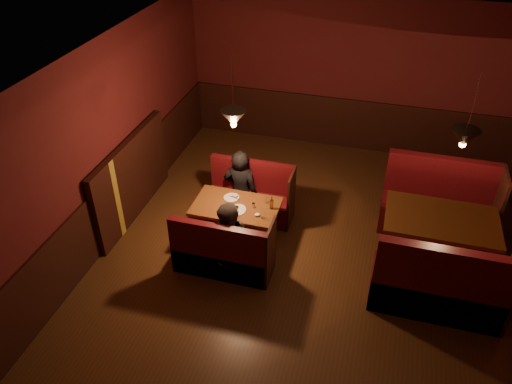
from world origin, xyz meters
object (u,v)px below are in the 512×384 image
(main_table, at_px, (237,214))
(second_bench_near, at_px, (439,290))
(diner_a, at_px, (240,174))
(second_table, at_px, (439,231))
(diner_b, at_px, (231,229))
(main_bench_near, at_px, (223,256))
(second_bench_far, at_px, (437,208))
(main_bench_far, at_px, (251,199))

(main_table, bearing_deg, second_bench_near, -12.67)
(second_bench_near, xyz_separation_m, diner_a, (-3.00, 1.32, 0.38))
(second_table, height_order, second_bench_near, second_bench_near)
(main_table, relative_size, diner_b, 0.86)
(main_table, height_order, diner_b, diner_b)
(second_bench_near, relative_size, diner_b, 1.14)
(diner_b, bearing_deg, main_table, 90.23)
(main_table, xyz_separation_m, second_bench_near, (2.83, -0.64, -0.14))
(main_bench_near, bearing_deg, second_bench_near, 1.29)
(main_table, xyz_separation_m, main_bench_near, (0.01, -0.70, -0.22))
(second_bench_far, xyz_separation_m, second_bench_near, (0.00, -1.77, 0.00))
(main_bench_near, height_order, second_bench_near, second_bench_near)
(second_table, distance_m, diner_b, 2.83)
(second_bench_far, distance_m, diner_b, 3.25)
(main_bench_near, relative_size, diner_b, 0.94)
(main_bench_far, distance_m, second_bench_far, 2.85)
(main_table, height_order, second_bench_near, second_bench_near)
(main_table, bearing_deg, main_bench_far, 88.83)
(second_bench_far, distance_m, second_bench_near, 1.77)
(second_table, bearing_deg, second_bench_far, 87.80)
(second_bench_near, distance_m, diner_a, 3.30)
(second_bench_far, bearing_deg, second_bench_near, -90.00)
(second_table, distance_m, second_bench_near, 0.92)
(main_bench_near, bearing_deg, second_bench_far, 33.03)
(second_bench_far, bearing_deg, main_bench_far, -171.29)
(second_bench_near, bearing_deg, second_bench_far, 90.00)
(main_table, relative_size, main_bench_near, 0.91)
(second_bench_far, bearing_deg, diner_b, -147.43)
(main_bench_near, xyz_separation_m, second_bench_far, (2.82, 1.83, 0.08))
(diner_a, xyz_separation_m, diner_b, (0.27, -1.30, -0.03))
(second_table, relative_size, second_bench_near, 0.90)
(second_table, xyz_separation_m, second_bench_far, (0.03, 0.88, -0.25))
(main_bench_far, height_order, second_table, main_bench_far)
(second_bench_near, bearing_deg, main_bench_far, 154.62)
(diner_a, distance_m, diner_b, 1.32)
(main_bench_far, relative_size, main_bench_near, 1.00)
(main_bench_near, distance_m, diner_b, 0.45)
(main_table, bearing_deg, main_bench_near, -88.83)
(main_bench_near, distance_m, second_table, 2.96)
(second_bench_near, height_order, diner_a, diner_a)
(main_table, distance_m, main_bench_far, 0.73)
(second_table, bearing_deg, second_bench_near, -87.80)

